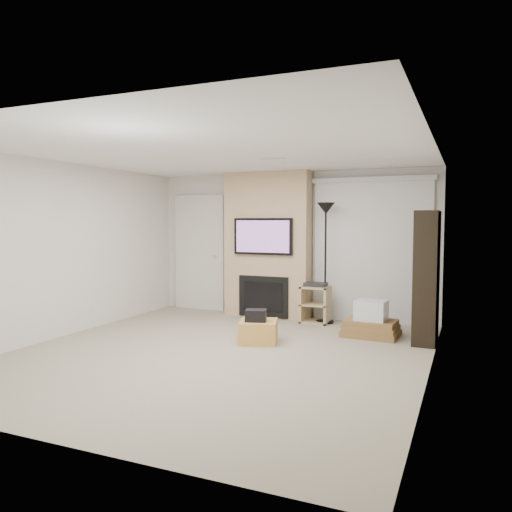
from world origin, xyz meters
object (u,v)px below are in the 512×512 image
at_px(av_stand, 315,302).
at_px(box_stack, 371,323).
at_px(bookshelf, 427,277).
at_px(ottoman, 258,331).
at_px(floor_lamp, 326,228).

bearing_deg(av_stand, box_stack, -31.17).
bearing_deg(bookshelf, box_stack, 178.43).
relative_size(av_stand, bookshelf, 0.37).
bearing_deg(ottoman, box_stack, 35.69).
bearing_deg(floor_lamp, av_stand, -160.02).
relative_size(box_stack, bookshelf, 0.45).
xyz_separation_m(floor_lamp, bookshelf, (1.61, -0.68, -0.64)).
height_order(av_stand, box_stack, av_stand).
distance_m(ottoman, bookshelf, 2.43).
xyz_separation_m(av_stand, bookshelf, (1.76, -0.63, 0.55)).
bearing_deg(box_stack, av_stand, 148.83).
height_order(floor_lamp, box_stack, floor_lamp).
relative_size(floor_lamp, av_stand, 2.96).
height_order(ottoman, floor_lamp, floor_lamp).
bearing_deg(floor_lamp, bookshelf, -22.99).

